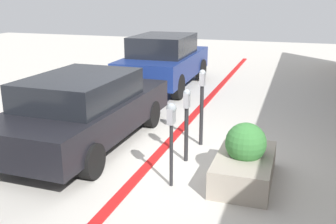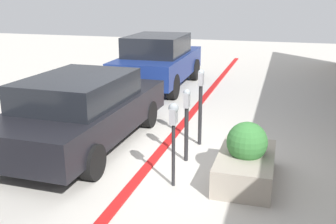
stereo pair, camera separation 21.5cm
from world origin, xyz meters
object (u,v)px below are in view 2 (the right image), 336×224
at_px(parking_meter_second, 187,115).
at_px(parked_car_middle, 83,109).
at_px(parking_meter_nearest, 174,125).
at_px(planter_box, 246,160).
at_px(parked_car_rear, 159,60).
at_px(parking_meter_middle, 201,98).

bearing_deg(parking_meter_second, parked_car_middle, 85.19).
xyz_separation_m(parking_meter_nearest, planter_box, (0.52, -1.08, -0.66)).
xyz_separation_m(planter_box, parked_car_rear, (6.03, 3.42, 0.53)).
bearing_deg(parking_meter_nearest, parking_meter_middle, -0.66).
height_order(parking_meter_middle, planter_box, parking_meter_middle).
xyz_separation_m(parking_meter_nearest, parking_meter_second, (1.01, 0.04, -0.15)).
distance_m(parking_meter_second, parked_car_middle, 2.17).
relative_size(parking_meter_nearest, planter_box, 0.85).
relative_size(parking_meter_second, parked_car_middle, 0.30).
bearing_deg(parked_car_middle, parking_meter_middle, -71.80).
height_order(parking_meter_second, parked_car_rear, parked_car_rear).
relative_size(parking_meter_nearest, parked_car_middle, 0.30).
height_order(planter_box, parked_car_rear, parked_car_rear).
distance_m(parking_meter_second, planter_box, 1.33).
relative_size(planter_box, parked_car_rear, 0.35).
bearing_deg(parking_meter_second, parking_meter_middle, -4.26).
distance_m(parking_meter_nearest, parking_meter_second, 1.03).
bearing_deg(parking_meter_nearest, parked_car_middle, 61.44).
height_order(parking_meter_nearest, parking_meter_second, parking_meter_nearest).
bearing_deg(parking_meter_second, planter_box, -113.99).
distance_m(planter_box, parked_car_middle, 3.37).
relative_size(planter_box, parked_car_middle, 0.36).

